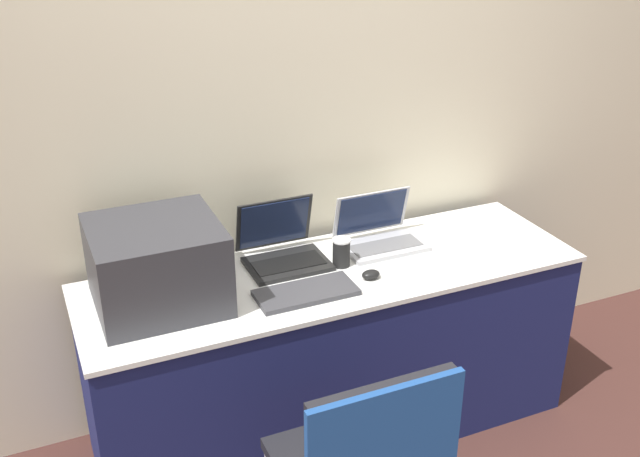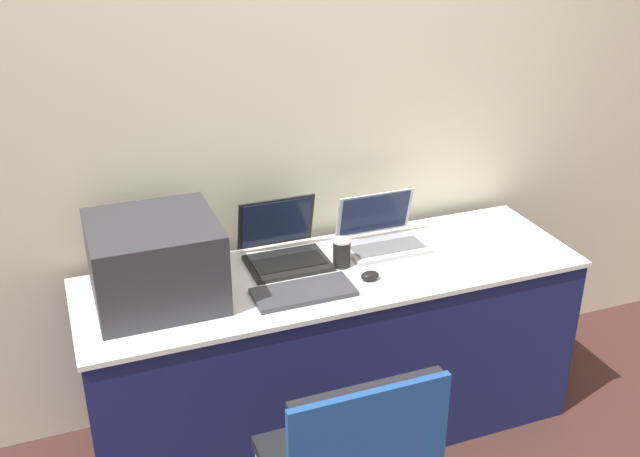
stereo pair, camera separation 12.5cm
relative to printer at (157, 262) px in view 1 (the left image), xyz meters
The scene contains 8 objects.
wall_back 0.85m from the printer, 28.08° to the left, with size 8.00×0.05×2.60m.
table 0.88m from the printer, ahead, with size 2.02×0.62×0.78m.
printer is the anchor object (origin of this frame).
laptop_left 0.56m from the printer, 14.02° to the left, with size 0.32×0.30×0.24m.
laptop_right 0.97m from the printer, ahead, with size 0.34×0.26×0.22m.
external_keyboard 0.56m from the printer, 17.48° to the right, with size 0.38×0.17×0.02m.
coffee_cup 0.74m from the printer, ahead, with size 0.07×0.07×0.12m.
mouse 0.82m from the printer, 10.49° to the right, with size 0.07×0.05×0.04m.
Camera 1 is at (-1.10, -2.08, 2.20)m, focal length 42.00 mm.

